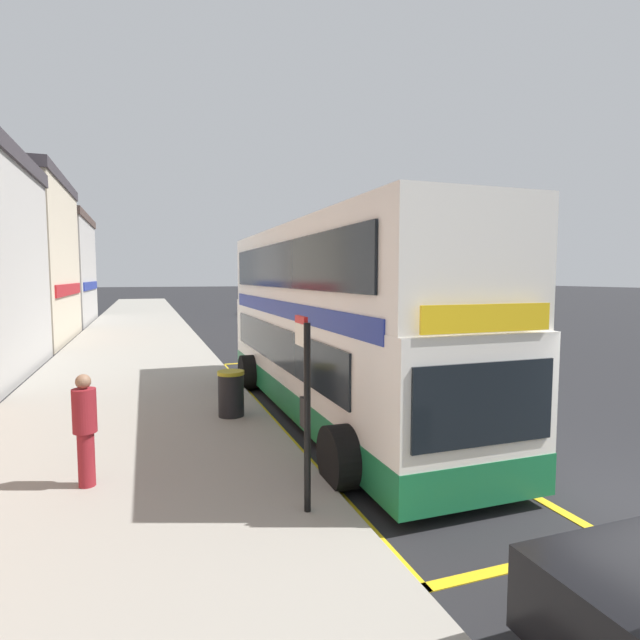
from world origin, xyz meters
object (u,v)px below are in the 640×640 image
bus_stop_sign (305,396)px  pedestrian_waiting_near_sign (85,426)px  double_decker_bus (331,327)px  parked_car_navy_far (260,305)px  litter_bin (231,393)px  parked_car_white_across (387,326)px

bus_stop_sign → pedestrian_waiting_near_sign: size_ratio=1.53×
double_decker_bus → parked_car_navy_far: (5.11, 31.00, -1.27)m
parked_car_navy_far → litter_bin: bearing=75.6°
parked_car_navy_far → pedestrian_waiting_near_sign: bearing=72.6°
parked_car_white_across → litter_bin: 14.65m
parked_car_white_across → litter_bin: bearing=49.8°
pedestrian_waiting_near_sign → litter_bin: bearing=49.1°
parked_car_navy_far → litter_bin: 31.84m
pedestrian_waiting_near_sign → parked_car_white_across: bearing=49.3°
parked_car_navy_far → pedestrian_waiting_near_sign: pedestrian_waiting_near_sign is taller
bus_stop_sign → parked_car_white_across: 18.48m
parked_car_navy_far → litter_bin: (-7.47, -30.95, -0.15)m
litter_bin → bus_stop_sign: bearing=-87.5°
bus_stop_sign → double_decker_bus: bearing=65.7°
parked_car_white_across → pedestrian_waiting_near_sign: bearing=49.7°
bus_stop_sign → parked_car_white_across: bearing=59.7°
bus_stop_sign → litter_bin: bearing=92.5°
double_decker_bus → litter_bin: bearing=178.8°
double_decker_bus → parked_car_navy_far: 31.44m
bus_stop_sign → parked_car_navy_far: size_ratio=0.62×
parked_car_white_across → bus_stop_sign: bearing=60.1°
double_decker_bus → bus_stop_sign: size_ratio=4.39×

